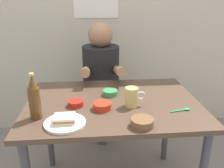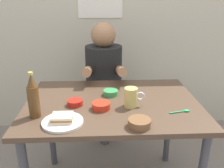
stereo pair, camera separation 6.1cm
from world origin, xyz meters
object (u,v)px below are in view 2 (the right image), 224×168
stool (104,111)px  plate_orange (63,122)px  beer_mug (131,97)px  sambal_bowl_red (75,102)px  dining_table (112,114)px  person_seated (104,69)px  sandwich (62,118)px  beer_bottle (33,97)px

stool → plate_orange: (-0.23, -0.90, 0.40)m
stool → beer_mug: (0.16, -0.71, 0.45)m
plate_orange → sambal_bowl_red: size_ratio=2.29×
beer_mug → sambal_bowl_red: bearing=174.5°
plate_orange → sambal_bowl_red: (0.04, 0.22, 0.01)m
dining_table → plate_orange: plate_orange is taller
dining_table → stool: (-0.05, 0.63, -0.30)m
beer_mug → person_seated: bearing=102.6°
plate_orange → sandwich: 0.02m
dining_table → plate_orange: bearing=-136.3°
dining_table → sambal_bowl_red: sambal_bowl_red is taller
person_seated → beer_bottle: 0.90m
stool → beer_bottle: beer_bottle is taller
sandwich → beer_mug: size_ratio=0.87×
dining_table → person_seated: size_ratio=1.53×
dining_table → person_seated: 0.63m
plate_orange → sambal_bowl_red: bearing=78.5°
sandwich → beer_bottle: size_ratio=0.42×
plate_orange → sambal_bowl_red: 0.23m
person_seated → sandwich: (-0.23, -0.88, 0.01)m
person_seated → beer_bottle: (-0.40, -0.80, 0.09)m
dining_table → beer_bottle: bearing=-157.5°
plate_orange → beer_mug: size_ratio=1.75×
sandwich → beer_mug: beer_mug is taller
plate_orange → sandwich: size_ratio=2.00×
sandwich → beer_bottle: bearing=153.0°
sandwich → beer_mug: bearing=25.7°
dining_table → stool: bearing=94.1°
plate_orange → sandwich: bearing=0.0°
person_seated → plate_orange: bearing=-104.8°
sambal_bowl_red → stool: bearing=74.4°
stool → beer_mug: size_ratio=3.57×
dining_table → beer_mug: beer_mug is taller
person_seated → sandwich: person_seated is taller
beer_bottle → dining_table: bearing=22.5°
stool → sambal_bowl_red: size_ratio=4.69×
person_seated → beer_mug: size_ratio=5.71×
sandwich → dining_table: bearing=43.7°
dining_table → stool: size_ratio=2.44×
beer_bottle → person_seated: bearing=63.7°
beer_mug → beer_bottle: bearing=-169.3°
beer_mug → stool: bearing=102.4°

